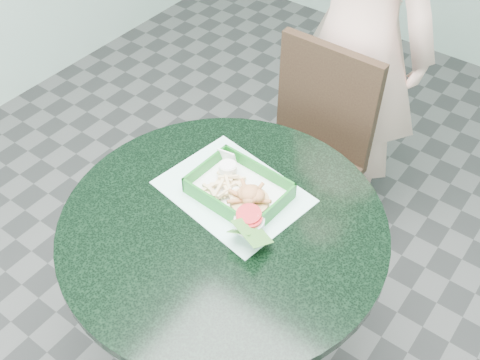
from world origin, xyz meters
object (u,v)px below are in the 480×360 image
Objects in this scene: dining_chair at (309,147)px; sauce_ramekin at (227,173)px; cafe_table at (224,262)px; food_basket at (239,196)px; crab_sandwich at (251,201)px; diner_person at (363,2)px.

dining_chair is 16.54× the size of sauce_ramekin.
food_basket reaches higher than cafe_table.
crab_sandwich is at bearing -21.79° from sauce_ramekin.
cafe_table is at bearing 102.93° from diner_person.
sauce_ramekin is at bearing 158.21° from crab_sandwich.
cafe_table is at bearing -108.96° from crab_sandwich.
dining_chair is at bearing 90.51° from sauce_ramekin.
food_basket is at bearing -23.66° from sauce_ramekin.
food_basket is (0.07, -0.55, 0.23)m from dining_chair.
food_basket is 4.90× the size of sauce_ramekin.
dining_chair is 8.04× the size of crab_sandwich.
sauce_ramekin is at bearing 97.46° from diner_person.
crab_sandwich is (0.13, -0.57, 0.27)m from dining_chair.
cafe_table is 16.93× the size of sauce_ramekin.
food_basket is at bearing -82.16° from dining_chair.
diner_person reaches higher than cafe_table.
dining_chair is 0.57m from diner_person.
cafe_table is at bearing -81.15° from dining_chair.
diner_person reaches higher than dining_chair.
diner_person is at bearing 90.90° from sauce_ramekin.
dining_chair is 3.38× the size of food_basket.
sauce_ramekin is at bearing -89.23° from dining_chair.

